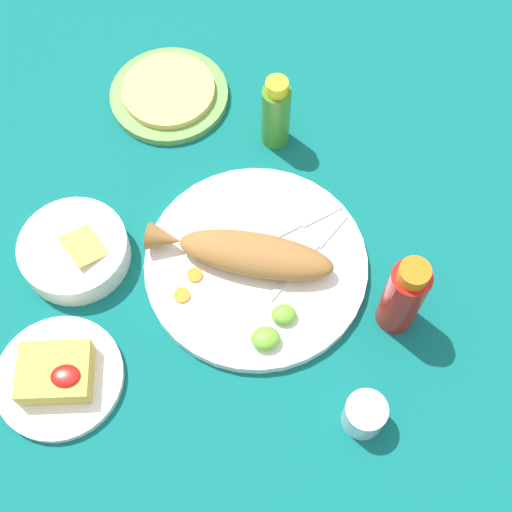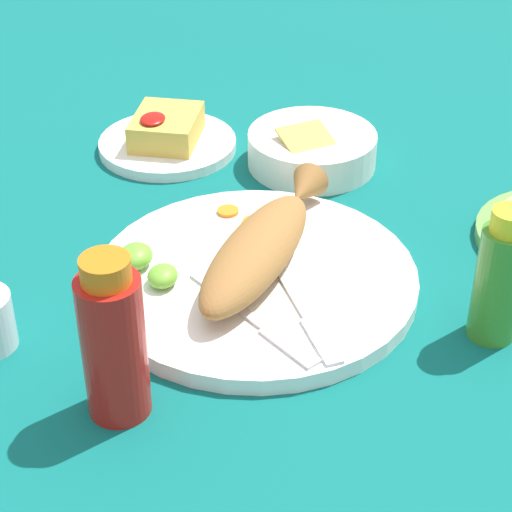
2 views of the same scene
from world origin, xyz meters
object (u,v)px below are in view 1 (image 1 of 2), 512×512
object	(u,v)px
fork_far	(312,249)
side_plate_fries	(60,378)
hot_sauce_bottle_red	(403,296)
fork_near	(296,226)
hot_sauce_bottle_green	(276,113)
tortilla_plate	(169,95)
main_plate	(256,265)
salt_cup	(364,415)
fried_fish	(246,253)
guacamole_bowl	(74,250)

from	to	relation	value
fork_far	side_plate_fries	distance (m)	0.41
hot_sauce_bottle_red	fork_near	bearing A→B (deg)	132.82
hot_sauce_bottle_green	tortilla_plate	world-z (taller)	hot_sauce_bottle_green
tortilla_plate	main_plate	bearing A→B (deg)	-67.61
side_plate_fries	tortilla_plate	world-z (taller)	same
main_plate	tortilla_plate	bearing A→B (deg)	112.39
main_plate	salt_cup	size ratio (longest dim) A/B	5.88
fried_fish	fork_near	world-z (taller)	fried_fish
fork_far	hot_sauce_bottle_green	size ratio (longest dim) A/B	1.05
main_plate	hot_sauce_bottle_green	bearing A→B (deg)	80.22
hot_sauce_bottle_green	side_plate_fries	size ratio (longest dim) A/B	0.78
fork_near	side_plate_fries	distance (m)	0.41
tortilla_plate	hot_sauce_bottle_red	bearing A→B (deg)	-51.28
fried_fish	hot_sauce_bottle_red	world-z (taller)	hot_sauce_bottle_red
fork_far	guacamole_bowl	world-z (taller)	guacamole_bowl
side_plate_fries	main_plate	bearing A→B (deg)	30.16
fork_far	hot_sauce_bottle_green	bearing A→B (deg)	52.59
main_plate	fork_near	world-z (taller)	fork_near
hot_sauce_bottle_red	guacamole_bowl	bearing A→B (deg)	166.16
main_plate	hot_sauce_bottle_red	bearing A→B (deg)	-23.94
main_plate	side_plate_fries	bearing A→B (deg)	-149.84
hot_sauce_bottle_green	fried_fish	bearing A→B (deg)	-103.37
fried_fish	fork_far	bearing A→B (deg)	21.11
fried_fish	salt_cup	distance (m)	0.29
main_plate	fork_far	size ratio (longest dim) A/B	2.27
fried_fish	hot_sauce_bottle_green	bearing A→B (deg)	90.12
hot_sauce_bottle_green	tortilla_plate	distance (m)	0.21
main_plate	hot_sauce_bottle_red	world-z (taller)	hot_sauce_bottle_red
main_plate	hot_sauce_bottle_green	size ratio (longest dim) A/B	2.39
fork_near	side_plate_fries	xyz separation A→B (m)	(-0.35, -0.22, -0.01)
fork_near	main_plate	bearing A→B (deg)	-164.44
hot_sauce_bottle_green	main_plate	bearing A→B (deg)	-99.78
side_plate_fries	fork_near	bearing A→B (deg)	32.78
main_plate	tortilla_plate	world-z (taller)	main_plate
tortilla_plate	hot_sauce_bottle_green	bearing A→B (deg)	-27.42
fork_near	hot_sauce_bottle_red	xyz separation A→B (m)	(0.14, -0.15, 0.06)
hot_sauce_bottle_green	guacamole_bowl	distance (m)	0.38
main_plate	fried_fish	world-z (taller)	fried_fish
guacamole_bowl	fork_far	bearing A→B (deg)	-1.69
tortilla_plate	salt_cup	bearing A→B (deg)	-64.44
fork_far	guacamole_bowl	xyz separation A→B (m)	(-0.36, 0.01, 0.01)
fork_far	salt_cup	size ratio (longest dim) A/B	2.59
hot_sauce_bottle_green	fork_far	bearing A→B (deg)	-78.52
fried_fish	side_plate_fries	world-z (taller)	fried_fish
fork_far	salt_cup	distance (m)	0.26
fork_far	hot_sauce_bottle_red	xyz separation A→B (m)	(0.11, -0.11, 0.06)
fork_near	hot_sauce_bottle_green	bearing A→B (deg)	69.86
side_plate_fries	guacamole_bowl	distance (m)	0.19
fried_fish	fork_far	world-z (taller)	fried_fish
fork_far	tortilla_plate	bearing A→B (deg)	76.45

